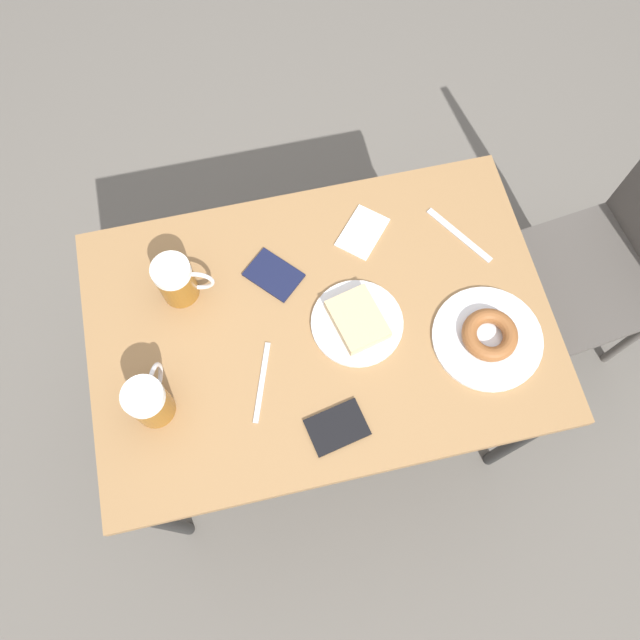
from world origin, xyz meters
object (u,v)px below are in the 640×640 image
at_px(beer_mug_center, 150,401).
at_px(passport_near_edge, 274,275).
at_px(napkin_folded, 362,232).
at_px(passport_far_edge, 337,427).
at_px(plate_with_cake, 357,321).
at_px(fork, 262,382).
at_px(knife, 459,235).
at_px(plate_with_donut, 488,337).
at_px(beer_mug_left, 177,280).
at_px(chair, 635,249).

height_order(beer_mug_center, passport_near_edge, beer_mug_center).
bearing_deg(napkin_folded, passport_far_edge, -20.59).
height_order(plate_with_cake, passport_near_edge, plate_with_cake).
relative_size(fork, passport_far_edge, 1.28).
relative_size(beer_mug_center, napkin_folded, 0.83).
height_order(knife, passport_far_edge, passport_far_edge).
bearing_deg(knife, plate_with_donut, -3.84).
bearing_deg(plate_with_donut, knife, 176.16).
distance_m(beer_mug_left, beer_mug_center, 0.28).
height_order(napkin_folded, fork, same).
height_order(beer_mug_center, fork, beer_mug_center).
distance_m(plate_with_cake, beer_mug_center, 0.49).
xyz_separation_m(chair, knife, (-0.06, -0.53, 0.18)).
distance_m(chair, beer_mug_left, 1.24).
xyz_separation_m(beer_mug_center, passport_far_edge, (0.13, 0.38, -0.06)).
bearing_deg(beer_mug_left, passport_far_edge, 35.54).
bearing_deg(passport_far_edge, napkin_folded, 159.41).
distance_m(beer_mug_center, knife, 0.83).
xyz_separation_m(plate_with_cake, beer_mug_left, (-0.17, -0.38, 0.05)).
height_order(chair, fork, chair).
xyz_separation_m(fork, passport_far_edge, (0.14, 0.14, 0.00)).
relative_size(plate_with_donut, knife, 1.43).
xyz_separation_m(plate_with_donut, beer_mug_left, (-0.27, -0.67, 0.05)).
distance_m(plate_with_cake, beer_mug_left, 0.42).
relative_size(knife, passport_near_edge, 1.17).
distance_m(beer_mug_center, napkin_folded, 0.64).
height_order(beer_mug_center, knife, beer_mug_center).
bearing_deg(fork, plate_with_cake, 110.40).
bearing_deg(napkin_folded, chair, 80.99).
height_order(fork, passport_near_edge, passport_near_edge).
xyz_separation_m(plate_with_donut, beer_mug_center, (-0.01, -0.76, 0.05)).
height_order(beer_mug_left, passport_near_edge, beer_mug_left).
bearing_deg(fork, beer_mug_left, -151.31).
distance_m(chair, fork, 1.11).
xyz_separation_m(beer_mug_center, fork, (-0.01, 0.24, -0.06)).
height_order(chair, plate_with_donut, chair).
xyz_separation_m(napkin_folded, passport_far_edge, (0.46, -0.17, 0.00)).
distance_m(beer_mug_left, passport_near_edge, 0.23).
height_order(plate_with_donut, fork, plate_with_donut).
xyz_separation_m(beer_mug_left, passport_near_edge, (0.01, 0.22, -0.06)).
height_order(plate_with_donut, napkin_folded, plate_with_donut).
xyz_separation_m(chair, passport_far_edge, (0.34, -0.93, 0.18)).
height_order(chair, plate_with_cake, chair).
bearing_deg(chair, plate_with_cake, -89.37).
bearing_deg(knife, napkin_folded, -104.46).
distance_m(chair, knife, 0.56).
height_order(beer_mug_left, napkin_folded, beer_mug_left).
distance_m(beer_mug_left, napkin_folded, 0.46).
xyz_separation_m(beer_mug_center, napkin_folded, (-0.33, 0.55, -0.06)).
height_order(plate_with_cake, plate_with_donut, plate_with_donut).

